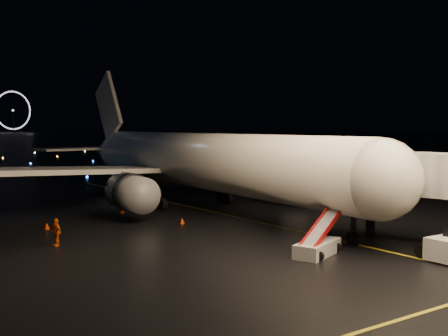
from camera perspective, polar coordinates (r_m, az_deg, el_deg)
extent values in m
cube|color=gold|center=(50.91, 2.09, -5.19)|extent=(0.25, 80.00, 0.02)
imported|color=orange|center=(41.21, -16.69, -6.26)|extent=(0.69, 1.22, 1.96)
cone|color=#F03601|center=(48.49, -4.28, -5.38)|extent=(0.54, 0.54, 0.51)
cone|color=#F03601|center=(55.33, -10.33, -4.24)|extent=(0.53, 0.53, 0.50)
cone|color=#F03601|center=(48.06, -17.56, -5.65)|extent=(0.60, 0.60, 0.53)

